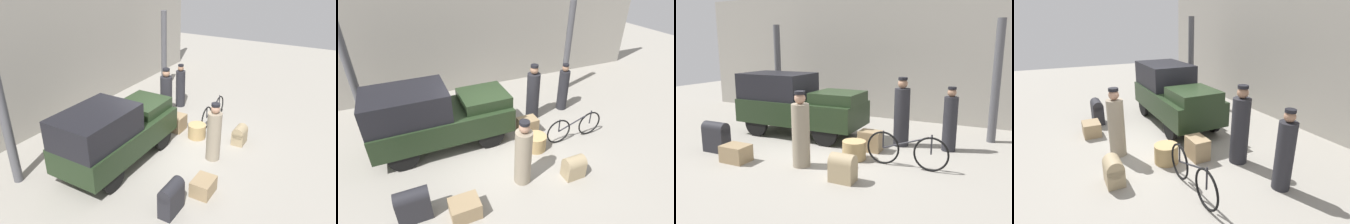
{
  "view_description": "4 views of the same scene",
  "coord_description": "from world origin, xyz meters",
  "views": [
    {
      "loc": [
        -7.46,
        -4.29,
        5.08
      ],
      "look_at": [
        0.2,
        0.2,
        0.95
      ],
      "focal_mm": 35.0,
      "sensor_mm": 36.0,
      "label": 1
    },
    {
      "loc": [
        -2.24,
        -5.43,
        4.67
      ],
      "look_at": [
        0.2,
        0.2,
        0.95
      ],
      "focal_mm": 28.0,
      "sensor_mm": 36.0,
      "label": 2
    },
    {
      "loc": [
        3.77,
        -7.23,
        2.66
      ],
      "look_at": [
        0.2,
        0.2,
        0.95
      ],
      "focal_mm": 35.0,
      "sensor_mm": 36.0,
      "label": 3
    },
    {
      "loc": [
        5.82,
        -2.56,
        3.08
      ],
      "look_at": [
        0.2,
        0.2,
        0.95
      ],
      "focal_mm": 28.0,
      "sensor_mm": 36.0,
      "label": 4
    }
  ],
  "objects": [
    {
      "name": "porter_with_bicycle",
      "position": [
        2.71,
        1.13,
        0.75
      ],
      "size": [
        0.35,
        0.35,
        1.63
      ],
      "color": "#232328",
      "rests_on": "ground"
    },
    {
      "name": "trunk_barrel_dark",
      "position": [
        1.12,
        -1.77,
        0.29
      ],
      "size": [
        0.5,
        0.35,
        0.57
      ],
      "color": "#9E8966",
      "rests_on": "ground"
    },
    {
      "name": "wicker_basket",
      "position": [
        0.8,
        -0.5,
        0.22
      ],
      "size": [
        0.56,
        0.56,
        0.44
      ],
      "color": "tan",
      "rests_on": "ground"
    },
    {
      "name": "truck",
      "position": [
        -1.63,
        0.76,
        0.98
      ],
      "size": [
        3.7,
        1.53,
        1.82
      ],
      "color": "black",
      "rests_on": "ground"
    },
    {
      "name": "ground_plane",
      "position": [
        0.0,
        0.0,
        0.0
      ],
      "size": [
        30.0,
        30.0,
        0.0
      ],
      "primitive_type": "plane",
      "color": "gray"
    },
    {
      "name": "trunk_umber_medium",
      "position": [
        -1.59,
        -1.83,
        0.2
      ],
      "size": [
        0.61,
        0.47,
        0.39
      ],
      "color": "#937A56",
      "rests_on": "ground"
    },
    {
      "name": "conductor_in_dark_uniform",
      "position": [
        -0.07,
        -1.41,
        0.77
      ],
      "size": [
        0.39,
        0.39,
        1.68
      ],
      "color": "gray",
      "rests_on": "ground"
    },
    {
      "name": "bicycle",
      "position": [
        2.05,
        -0.5,
        0.39
      ],
      "size": [
        1.82,
        0.04,
        0.81
      ],
      "color": "black",
      "rests_on": "ground"
    },
    {
      "name": "station_building_facade",
      "position": [
        0.0,
        4.08,
        2.25
      ],
      "size": [
        16.0,
        0.15,
        4.5
      ],
      "color": "gray",
      "rests_on": "ground"
    },
    {
      "name": "porter_lifting_near_truck",
      "position": [
        1.49,
        1.03,
        0.83
      ],
      "size": [
        0.41,
        0.41,
        1.83
      ],
      "color": "#232328",
      "rests_on": "ground"
    },
    {
      "name": "canopy_pillar_right",
      "position": [
        3.66,
        2.42,
        1.66
      ],
      "size": [
        0.23,
        0.23,
        3.33
      ],
      "color": "#4C4C51",
      "rests_on": "ground"
    },
    {
      "name": "suitcase_small_leather",
      "position": [
        -2.54,
        -1.49,
        0.41
      ],
      "size": [
        0.67,
        0.32,
        0.77
      ],
      "color": "#232328",
      "rests_on": "ground"
    },
    {
      "name": "trunk_wicker_pale",
      "position": [
        0.92,
        0.26,
        0.26
      ],
      "size": [
        0.57,
        0.41,
        0.51
      ],
      "color": "#937A56",
      "rests_on": "ground"
    },
    {
      "name": "canopy_pillar_left",
      "position": [
        -3.51,
        2.42,
        1.66
      ],
      "size": [
        0.23,
        0.23,
        3.33
      ],
      "color": "#4C4C51",
      "rests_on": "ground"
    }
  ]
}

